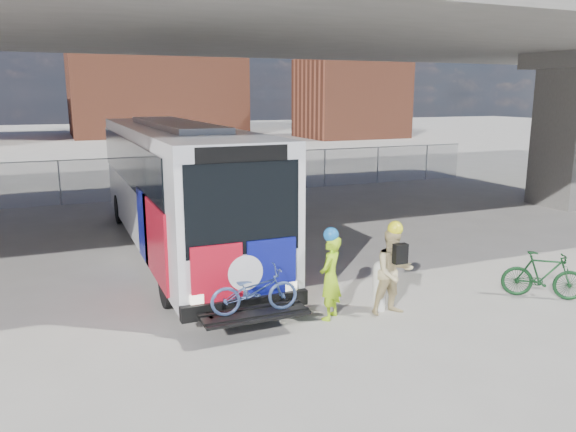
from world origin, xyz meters
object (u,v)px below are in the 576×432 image
bus (176,178)px  cyclist_tan (394,271)px  bollard (380,284)px  bike_parked (543,275)px  cyclist_hivis (330,275)px

bus → cyclist_tan: bus is taller
bus → bollard: 7.11m
bus → cyclist_tan: bearing=-65.7°
bollard → bus: bearing=114.2°
bus → bollard: (2.85, -6.33, -1.54)m
bus → bike_parked: bus is taller
bike_parked → cyclist_hivis: bearing=119.8°
cyclist_hivis → bollard: bearing=138.6°
bus → bike_parked: 9.82m
bollard → bike_parked: (3.72, -0.80, -0.04)m
cyclist_hivis → bike_parked: 4.95m
bus → cyclist_hivis: (1.69, -6.33, -1.20)m
bollard → cyclist_hivis: size_ratio=0.56×
cyclist_hivis → bike_parked: size_ratio=1.08×
bollard → cyclist_tan: size_ratio=0.54×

